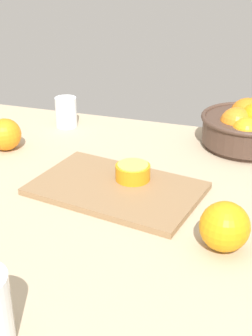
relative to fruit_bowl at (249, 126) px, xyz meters
The scene contains 7 objects.
ground_plane 44.37cm from the fruit_bowl, 121.04° to the right, with size 123.56×94.31×3.00cm, color tan.
fruit_bowl is the anchor object (origin of this frame).
second_glass 49.14cm from the fruit_bowl, behind, with size 5.90×5.90×8.27cm.
cutting_board 40.65cm from the fruit_bowl, 125.30° to the right, with size 33.90×21.62×1.34cm, color olive.
orange_half_0 35.90cm from the fruit_bowl, 125.90° to the right, with size 7.38×7.38×3.51cm.
loose_orange_0 60.28cm from the fruit_bowl, 159.70° to the right, with size 7.92×7.92×7.92cm, color orange.
loose_orange_2 46.08cm from the fruit_bowl, 89.53° to the right, with size 8.52×8.52×8.52cm, color orange.
Camera 1 is at (28.23, -76.48, 47.19)cm, focal length 50.52 mm.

